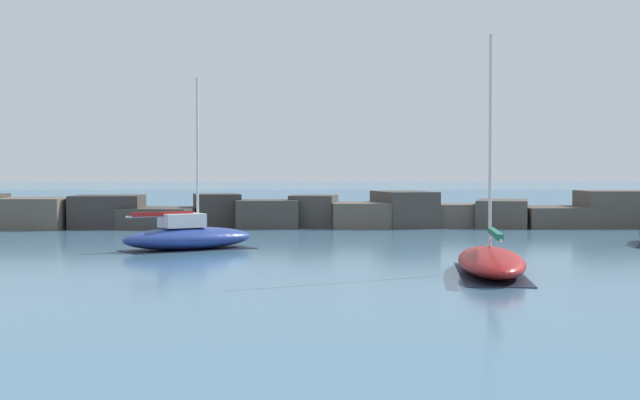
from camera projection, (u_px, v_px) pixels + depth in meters
The scene contains 4 objects.
open_sea_beyond at pixel (303, 199), 118.29m from camera, with size 400.00×116.00×0.01m.
breakwater_jetty at pixel (322, 213), 58.29m from camera, with size 67.35×7.05×2.39m.
sailboat_moored_0 at pixel (188, 236), 41.51m from camera, with size 6.71×5.41×8.04m.
sailboat_moored_3 at pixel (491, 261), 31.55m from camera, with size 3.17×8.05×8.57m.
Camera 1 is at (0.77, -8.80, 3.65)m, focal length 50.00 mm.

